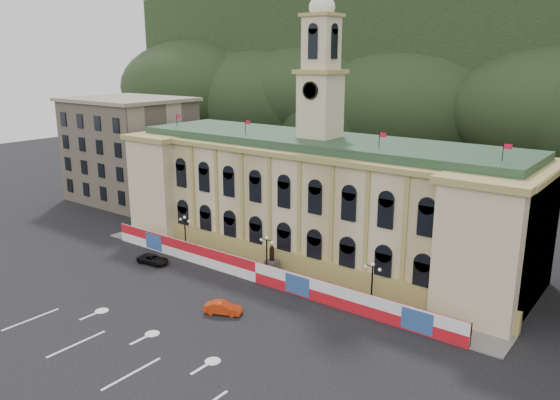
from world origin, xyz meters
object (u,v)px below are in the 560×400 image
Objects in this scene: lamp_center at (267,253)px; red_sedan at (223,308)px; black_suv at (153,259)px; statue at (272,265)px.

red_sedan is at bearing -76.23° from lamp_center.
lamp_center is 15.43m from black_suv.
statue is 0.72× the size of lamp_center.
lamp_center is at bearing -77.13° from black_suv.
red_sedan reaches higher than black_suv.
black_suv is at bearing -155.62° from statue.
red_sedan is 0.91× the size of black_suv.
red_sedan is 17.44m from black_suv.
statue is at bearing -73.71° from black_suv.
statue is at bearing -11.92° from red_sedan.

